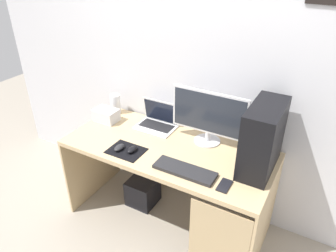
% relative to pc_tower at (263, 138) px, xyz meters
% --- Properties ---
extents(ground_plane, '(8.00, 8.00, 0.00)m').
position_rel_pc_tower_xyz_m(ground_plane, '(-0.65, -0.09, -0.96)').
color(ground_plane, '#9E9384').
extents(wall_back, '(4.00, 0.05, 2.60)m').
position_rel_pc_tower_xyz_m(wall_back, '(-0.64, 0.30, 0.34)').
color(wall_back, silver).
rests_on(wall_back, ground_plane).
extents(desk, '(1.55, 0.69, 0.73)m').
position_rel_pc_tower_xyz_m(desk, '(-0.63, -0.10, -0.37)').
color(desk, tan).
rests_on(desk, ground_plane).
extents(pc_tower, '(0.20, 0.44, 0.46)m').
position_rel_pc_tower_xyz_m(pc_tower, '(0.00, 0.00, 0.00)').
color(pc_tower, black).
rests_on(pc_tower, desk).
extents(monitor, '(0.58, 0.20, 0.41)m').
position_rel_pc_tower_xyz_m(monitor, '(-0.42, 0.12, -0.01)').
color(monitor, silver).
rests_on(monitor, desk).
extents(laptop, '(0.32, 0.21, 0.21)m').
position_rel_pc_tower_xyz_m(laptop, '(-0.87, 0.14, -0.19)').
color(laptop, white).
rests_on(laptop, desk).
extents(speaker, '(0.09, 0.09, 0.17)m').
position_rel_pc_tower_xyz_m(speaker, '(-1.32, 0.18, -0.14)').
color(speaker, white).
rests_on(speaker, desk).
extents(projector, '(0.20, 0.14, 0.10)m').
position_rel_pc_tower_xyz_m(projector, '(-1.30, 0.02, -0.18)').
color(projector, silver).
rests_on(projector, desk).
extents(keyboard, '(0.42, 0.14, 0.02)m').
position_rel_pc_tower_xyz_m(keyboard, '(-0.41, -0.29, -0.22)').
color(keyboard, '#232326').
rests_on(keyboard, desk).
extents(mousepad, '(0.26, 0.20, 0.00)m').
position_rel_pc_tower_xyz_m(mousepad, '(-0.89, -0.28, -0.23)').
color(mousepad, black).
rests_on(mousepad, desk).
extents(mouse_left, '(0.06, 0.10, 0.03)m').
position_rel_pc_tower_xyz_m(mouse_left, '(-0.84, -0.27, -0.21)').
color(mouse_left, black).
rests_on(mouse_left, mousepad).
extents(mouse_right, '(0.06, 0.10, 0.03)m').
position_rel_pc_tower_xyz_m(mouse_right, '(-0.94, -0.29, -0.21)').
color(mouse_right, '#232326').
rests_on(mouse_right, mousepad).
extents(cell_phone, '(0.07, 0.13, 0.01)m').
position_rel_pc_tower_xyz_m(cell_phone, '(-0.13, -0.30, -0.22)').
color(cell_phone, black).
rests_on(cell_phone, desk).
extents(subwoofer, '(0.24, 0.24, 0.24)m').
position_rel_pc_tower_xyz_m(subwoofer, '(-0.94, -0.02, -0.84)').
color(subwoofer, black).
rests_on(subwoofer, ground_plane).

